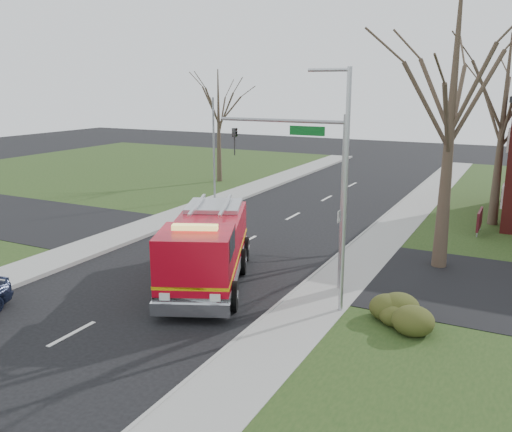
% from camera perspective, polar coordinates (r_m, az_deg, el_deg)
% --- Properties ---
extents(ground, '(120.00, 120.00, 0.00)m').
position_cam_1_polar(ground, '(23.04, -8.08, -6.36)').
color(ground, black).
rests_on(ground, ground).
extents(sidewalk_right, '(2.40, 80.00, 0.15)m').
position_cam_1_polar(sidewalk_right, '(20.28, 6.59, -8.93)').
color(sidewalk_right, gray).
rests_on(sidewalk_right, ground).
extents(sidewalk_left, '(2.40, 80.00, 0.15)m').
position_cam_1_polar(sidewalk_left, '(26.92, -18.98, -3.85)').
color(sidewalk_left, gray).
rests_on(sidewalk_left, ground).
extents(health_center_sign, '(0.12, 2.00, 1.40)m').
position_cam_1_polar(health_center_sign, '(30.96, 22.46, -0.36)').
color(health_center_sign, '#471018').
rests_on(health_center_sign, ground).
extents(hedge_corner, '(2.80, 2.00, 0.90)m').
position_cam_1_polar(hedge_corner, '(18.48, 13.78, -9.89)').
color(hedge_corner, '#2B3312').
rests_on(hedge_corner, lawn_right).
extents(bare_tree_near, '(6.00, 6.00, 12.00)m').
position_cam_1_polar(bare_tree_near, '(23.80, 20.02, 11.85)').
color(bare_tree_near, '#382B21').
rests_on(bare_tree_near, ground).
extents(bare_tree_far, '(5.25, 5.25, 10.50)m').
position_cam_1_polar(bare_tree_far, '(32.66, 24.66, 10.09)').
color(bare_tree_far, '#382B21').
rests_on(bare_tree_far, ground).
extents(bare_tree_left, '(4.50, 4.50, 9.00)m').
position_cam_1_polar(bare_tree_left, '(43.94, -3.97, 10.69)').
color(bare_tree_left, '#382B21').
rests_on(bare_tree_left, ground).
extents(traffic_signal_mast, '(5.29, 0.18, 6.80)m').
position_cam_1_polar(traffic_signal_mast, '(20.72, 5.85, 4.91)').
color(traffic_signal_mast, gray).
rests_on(traffic_signal_mast, ground).
extents(streetlight_pole, '(1.48, 0.16, 8.40)m').
position_cam_1_polar(streetlight_pole, '(18.25, 9.18, 3.12)').
color(streetlight_pole, '#B7BABF').
rests_on(streetlight_pole, ground).
extents(utility_pole_far, '(0.14, 0.14, 7.00)m').
position_cam_1_polar(utility_pole_far, '(37.34, -4.46, 6.98)').
color(utility_pole_far, gray).
rests_on(utility_pole_far, ground).
extents(fire_engine, '(5.53, 8.15, 3.12)m').
position_cam_1_polar(fire_engine, '(21.62, -5.25, -3.67)').
color(fire_engine, '#B10819').
rests_on(fire_engine, ground).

